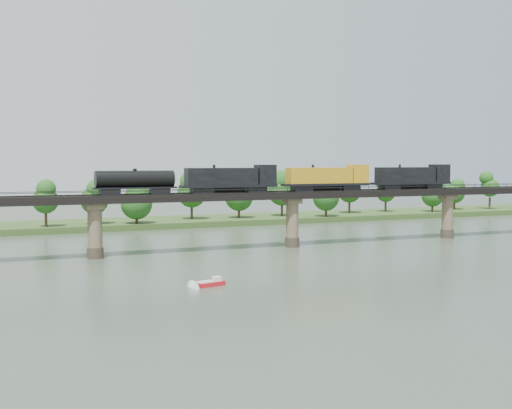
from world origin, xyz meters
name	(u,v)px	position (x,y,z in m)	size (l,w,h in m)	color
ground	(374,269)	(0.00, 0.00, 0.00)	(400.00, 400.00, 0.00)	#364234
far_bank	(206,221)	(0.00, 85.00, 0.80)	(300.00, 24.00, 1.60)	#2D481D
bridge	(292,221)	(0.00, 30.00, 5.46)	(236.00, 30.00, 11.50)	#473A2D
bridge_superstructure	(292,190)	(0.00, 30.00, 11.79)	(220.00, 4.90, 0.75)	black
far_treeline	(183,194)	(-8.21, 80.52, 8.83)	(289.06, 17.54, 13.60)	#382619
freight_train	(296,179)	(0.80, 30.00, 14.13)	(79.86, 3.11, 5.50)	black
motorboat	(210,283)	(-29.39, -3.05, 0.43)	(4.68, 2.52, 1.24)	red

